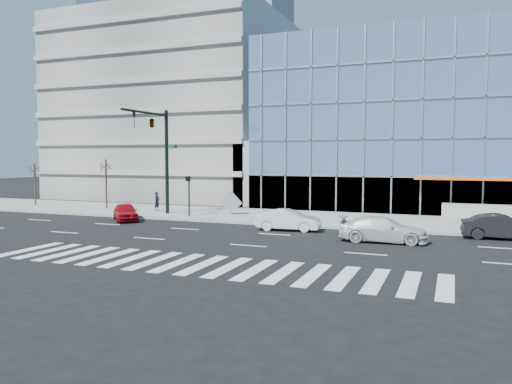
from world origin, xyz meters
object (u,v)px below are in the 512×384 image
red_sedan (126,212)px  street_tree_near (106,166)px  street_tree_far (35,169)px  dark_sedan (502,227)px  ped_signal_post (189,190)px  tilted_panel (231,202)px  traffic_signal (156,135)px  white_suv (383,229)px  white_sedan (288,220)px  pedestrian (157,201)px

red_sedan → street_tree_near: bearing=95.0°
street_tree_far → dark_sedan: street_tree_far is taller
ped_signal_post → tilted_panel: bearing=43.0°
ped_signal_post → red_sedan: bearing=-140.2°
traffic_signal → white_suv: bearing=-15.8°
traffic_signal → white_suv: size_ratio=1.71×
tilted_panel → dark_sedan: bearing=-20.2°
ped_signal_post → white_sedan: size_ratio=0.76×
white_suv → red_sedan: (-18.32, 2.35, -0.04)m
red_sedan → tilted_panel: bearing=-1.4°
traffic_signal → ped_signal_post: 4.75m
ped_signal_post → dark_sedan: bearing=-5.3°
white_sedan → pedestrian: 14.07m
ped_signal_post → pedestrian: bearing=152.0°
traffic_signal → white_sedan: size_ratio=2.02×
tilted_panel → red_sedan: bearing=-146.2°
ped_signal_post → pedestrian: 4.91m
ped_signal_post → dark_sedan: 20.95m
traffic_signal → dark_sedan: traffic_signal is taller
street_tree_near → white_suv: (24.31, -7.83, -3.10)m
red_sedan → pedestrian: 5.21m
traffic_signal → white_sedan: bearing=-13.8°
street_tree_far → white_sedan: bearing=-12.2°
pedestrian → red_sedan: bearing=-168.5°
street_tree_near → dark_sedan: (30.31, -4.50, -3.09)m
traffic_signal → ped_signal_post: size_ratio=2.67×
traffic_signal → tilted_panel: size_ratio=6.15×
white_suv → tilted_panel: size_ratio=3.60×
street_tree_near → street_tree_far: (-8.00, 0.00, -0.33)m
pedestrian → tilted_panel: bearing=-86.0°
traffic_signal → white_suv: 18.81m
pedestrian → tilted_panel: (6.61, 0.01, 0.13)m
dark_sedan → tilted_panel: 18.88m
traffic_signal → street_tree_near: size_ratio=1.89×
ped_signal_post → street_tree_far: bearing=171.7°
dark_sedan → tilted_panel: tilted_panel is taller
street_tree_far → white_suv: bearing=-13.6°
street_tree_near → pedestrian: (5.30, -0.32, -2.84)m
red_sedan → street_tree_far: bearing=116.1°
street_tree_far → red_sedan: street_tree_far is taller
red_sedan → white_sedan: bearing=-43.6°
street_tree_far → tilted_panel: street_tree_far is taller
white_sedan → dark_sedan: (12.02, 1.20, 0.04)m
traffic_signal → white_suv: traffic_signal is taller
street_tree_far → white_suv: street_tree_far is taller
white_suv → dark_sedan: dark_sedan is taller
ped_signal_post → white_sedan: 9.46m
street_tree_near → traffic_signal: bearing=-22.7°
white_suv → pedestrian: size_ratio=2.96×
street_tree_near → red_sedan: 8.71m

